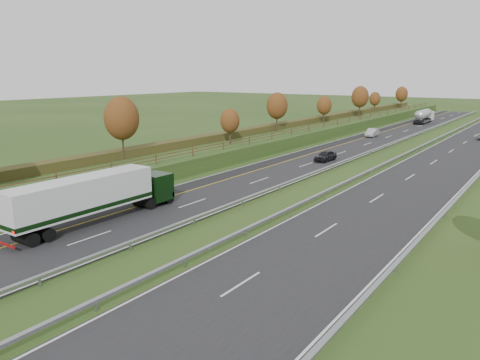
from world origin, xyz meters
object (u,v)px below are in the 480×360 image
object	(u,v)px
box_lorry	(94,196)
car_small_far	(428,117)
car_silver_mid	(372,132)
car_dark_near	(325,156)
road_tanker	(424,116)

from	to	relation	value
box_lorry	car_small_far	distance (m)	110.87
car_silver_mid	car_dark_near	bearing A→B (deg)	-87.23
car_dark_near	car_silver_mid	size ratio (longest dim) A/B	0.90
car_dark_near	car_small_far	bearing A→B (deg)	96.00
box_lorry	car_small_far	bearing A→B (deg)	89.84
car_dark_near	car_small_far	world-z (taller)	car_small_far
car_dark_near	box_lorry	bearing A→B (deg)	-92.26
road_tanker	car_silver_mid	bearing A→B (deg)	-92.90
road_tanker	box_lorry	bearing A→B (deg)	-90.89
box_lorry	car_small_far	size ratio (longest dim) A/B	3.07
car_silver_mid	car_small_far	xyz separation A→B (m)	(0.45, 43.26, -0.04)
car_silver_mid	road_tanker	bearing A→B (deg)	82.64
road_tanker	car_dark_near	world-z (taller)	road_tanker
box_lorry	car_small_far	world-z (taller)	box_lorry
road_tanker	car_small_far	distance (m)	9.75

